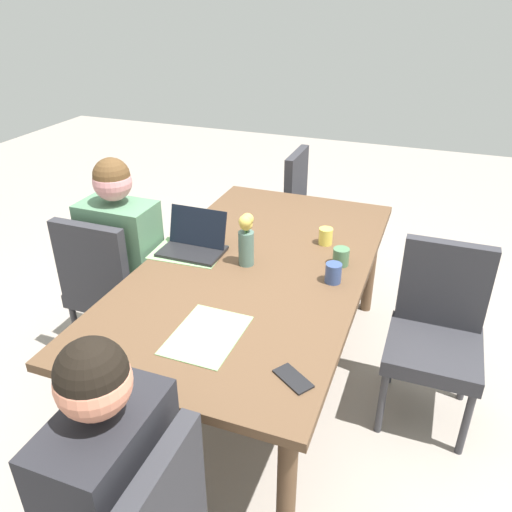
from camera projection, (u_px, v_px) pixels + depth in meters
name	position (u px, v px, depth m)	size (l,w,h in m)	color
ground_plane	(256.00, 378.00, 2.87)	(10.00, 10.00, 0.00)	gray
dining_table	(256.00, 277.00, 2.56)	(1.99, 1.07, 0.73)	brown
chair_far_left_near	(109.00, 282.00, 2.83)	(0.44, 0.44, 0.90)	#2D2D33
person_far_left_near	(125.00, 274.00, 2.86)	(0.36, 0.40, 1.19)	#2D2D33
chair_head_right_left_far	(310.00, 207.00, 3.79)	(0.44, 0.44, 0.90)	#2D2D33
chair_near_right_near	(437.00, 327.00, 2.46)	(0.44, 0.44, 0.90)	#2D2D33
flower_vase	(246.00, 237.00, 2.46)	(0.08, 0.08, 0.27)	#4C6B60
placemat_far_left_near	(188.00, 252.00, 2.64)	(0.36, 0.26, 0.00)	#7FAD70
placemat_head_left_left_mid	(207.00, 335.00, 2.02)	(0.36, 0.26, 0.00)	#7FAD70
laptop_far_left_near	(194.00, 244.00, 2.63)	(0.22, 0.32, 0.21)	black
coffee_mug_near_left	(326.00, 236.00, 2.71)	(0.07, 0.07, 0.09)	#DBC64C
coffee_mug_near_right	(333.00, 273.00, 2.36)	(0.08, 0.08, 0.09)	#33477A
coffee_mug_centre_left	(341.00, 257.00, 2.51)	(0.08, 0.08, 0.09)	#47704C
phone_black	(293.00, 379.00, 1.80)	(0.15, 0.07, 0.01)	black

